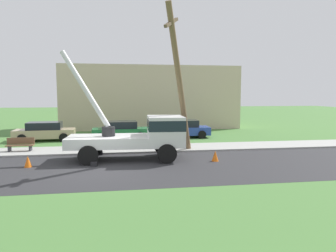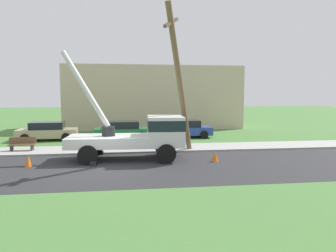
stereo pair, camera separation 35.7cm
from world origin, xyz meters
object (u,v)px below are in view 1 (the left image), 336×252
object	(u,v)px
utility_truck	(142,134)
park_bench	(20,145)
traffic_cone_ahead	(215,156)
parked_sedan_tan	(45,131)
leaning_utility_pole	(179,81)
parked_sedan_blue	(182,129)
traffic_cone_behind	(28,162)
parked_sedan_green	(121,130)

from	to	relation	value
utility_truck	park_bench	xyz separation A→B (m)	(-7.19, 3.07, -0.95)
traffic_cone_ahead	parked_sedan_tan	bearing A→B (deg)	139.50
leaning_utility_pole	parked_sedan_blue	distance (m)	8.35
traffic_cone_behind	parked_sedan_blue	size ratio (longest dim) A/B	0.13
leaning_utility_pole	parked_sedan_green	xyz separation A→B (m)	(-3.33, 7.04, -3.57)
traffic_cone_ahead	park_bench	distance (m)	11.78
traffic_cone_ahead	parked_sedan_tan	xyz separation A→B (m)	(-10.66, 9.10, 0.43)
traffic_cone_behind	parked_sedan_tan	size ratio (longest dim) A/B	0.12
utility_truck	traffic_cone_ahead	world-z (taller)	utility_truck
leaning_utility_pole	parked_sedan_blue	world-z (taller)	leaning_utility_pole
utility_truck	leaning_utility_pole	world-z (taller)	leaning_utility_pole
leaning_utility_pole	parked_sedan_blue	xyz separation A→B (m)	(1.70, 7.35, -3.57)
parked_sedan_green	parked_sedan_tan	bearing A→B (deg)	178.68
leaning_utility_pole	park_bench	xyz separation A→B (m)	(-9.42, 2.30, -3.82)
traffic_cone_behind	park_bench	xyz separation A→B (m)	(-1.57, 4.14, 0.18)
leaning_utility_pole	parked_sedan_blue	size ratio (longest dim) A/B	1.87
leaning_utility_pole	parked_sedan_tan	world-z (taller)	leaning_utility_pole
leaning_utility_pole	park_bench	bearing A→B (deg)	166.28
leaning_utility_pole	parked_sedan_tan	size ratio (longest dim) A/B	1.86
traffic_cone_behind	parked_sedan_blue	xyz separation A→B (m)	(9.55, 9.19, 0.43)
leaning_utility_pole	parked_sedan_tan	xyz separation A→B (m)	(-9.08, 7.17, -3.57)
utility_truck	traffic_cone_ahead	size ratio (longest dim) A/B	12.06
parked_sedan_tan	parked_sedan_blue	world-z (taller)	same
traffic_cone_behind	park_bench	distance (m)	4.43
parked_sedan_blue	park_bench	xyz separation A→B (m)	(-11.12, -5.05, -0.25)
parked_sedan_blue	utility_truck	bearing A→B (deg)	-115.80
traffic_cone_ahead	traffic_cone_behind	xyz separation A→B (m)	(-9.43, 0.09, 0.00)
utility_truck	traffic_cone_behind	size ratio (longest dim) A/B	12.06
leaning_utility_pole	traffic_cone_behind	world-z (taller)	leaning_utility_pole
traffic_cone_behind	park_bench	world-z (taller)	park_bench
park_bench	parked_sedan_blue	bearing A→B (deg)	24.44
traffic_cone_behind	park_bench	size ratio (longest dim) A/B	0.35
traffic_cone_ahead	traffic_cone_behind	world-z (taller)	same
traffic_cone_ahead	parked_sedan_green	distance (m)	10.23
leaning_utility_pole	parked_sedan_tan	bearing A→B (deg)	141.68
parked_sedan_blue	traffic_cone_behind	bearing A→B (deg)	-136.11
parked_sedan_tan	leaning_utility_pole	bearing A→B (deg)	-38.32
parked_sedan_tan	parked_sedan_blue	xyz separation A→B (m)	(10.78, 0.18, 0.00)
park_bench	parked_sedan_green	bearing A→B (deg)	37.91
parked_sedan_tan	parked_sedan_green	distance (m)	5.75
traffic_cone_ahead	park_bench	size ratio (longest dim) A/B	0.35
parked_sedan_blue	park_bench	distance (m)	12.22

